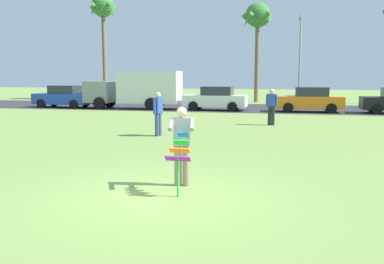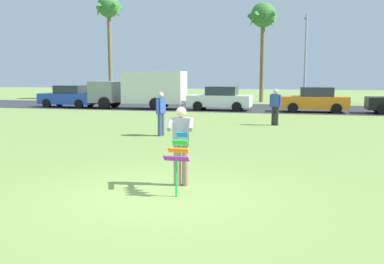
# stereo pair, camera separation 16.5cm
# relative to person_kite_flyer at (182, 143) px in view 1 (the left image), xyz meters

# --- Properties ---
(ground_plane) EXTENTS (120.00, 120.00, 0.00)m
(ground_plane) POSITION_rel_person_kite_flyer_xyz_m (-0.26, -0.83, -0.95)
(ground_plane) COLOR olive
(road_strip) EXTENTS (120.00, 8.00, 0.01)m
(road_strip) POSITION_rel_person_kite_flyer_xyz_m (-0.26, 21.50, -0.95)
(road_strip) COLOR #2D2D33
(road_strip) RESTS_ON ground
(person_kite_flyer) EXTENTS (0.63, 0.72, 1.73)m
(person_kite_flyer) POSITION_rel_person_kite_flyer_xyz_m (0.00, 0.00, 0.00)
(person_kite_flyer) COLOR gray
(person_kite_flyer) RESTS_ON ground
(kite_held) EXTENTS (0.51, 0.63, 1.24)m
(kite_held) POSITION_rel_person_kite_flyer_xyz_m (0.11, -0.66, -0.10)
(kite_held) COLOR blue
(kite_held) RESTS_ON ground
(parked_car_blue) EXTENTS (4.25, 1.93, 1.60)m
(parked_car_blue) POSITION_rel_person_kite_flyer_xyz_m (-13.59, 19.10, -0.18)
(parked_car_blue) COLOR #2347B7
(parked_car_blue) RESTS_ON ground
(parked_truck_grey_van) EXTENTS (6.75, 2.23, 2.62)m
(parked_truck_grey_van) POSITION_rel_person_kite_flyer_xyz_m (-7.84, 19.10, 0.46)
(parked_truck_grey_van) COLOR gray
(parked_truck_grey_van) RESTS_ON ground
(parked_car_white) EXTENTS (4.25, 1.94, 1.60)m
(parked_car_white) POSITION_rel_person_kite_flyer_xyz_m (-2.39, 19.10, -0.18)
(parked_car_white) COLOR white
(parked_car_white) RESTS_ON ground
(parked_car_orange) EXTENTS (4.23, 1.90, 1.60)m
(parked_car_orange) POSITION_rel_person_kite_flyer_xyz_m (3.68, 19.10, -0.18)
(parked_car_orange) COLOR orange
(parked_car_orange) RESTS_ON ground
(palm_tree_left_near) EXTENTS (2.58, 2.71, 9.80)m
(palm_tree_left_near) POSITION_rel_person_kite_flyer_xyz_m (-14.79, 29.05, 7.33)
(palm_tree_left_near) COLOR brown
(palm_tree_left_near) RESTS_ON ground
(palm_tree_right_near) EXTENTS (2.58, 2.71, 8.44)m
(palm_tree_right_near) POSITION_rel_person_kite_flyer_xyz_m (-0.32, 28.28, 6.08)
(palm_tree_right_near) COLOR brown
(palm_tree_right_near) RESTS_ON ground
(streetlight_pole) EXTENTS (0.24, 1.65, 7.00)m
(streetlight_pole) POSITION_rel_person_kite_flyer_xyz_m (3.21, 26.08, 3.05)
(streetlight_pole) COLOR #9E9EA3
(streetlight_pole) RESTS_ON ground
(person_walker_near) EXTENTS (0.54, 0.33, 1.73)m
(person_walker_near) POSITION_rel_person_kite_flyer_xyz_m (1.53, 11.57, -0.02)
(person_walker_near) COLOR #26262B
(person_walker_near) RESTS_ON ground
(person_walker_far) EXTENTS (0.32, 0.55, 1.73)m
(person_walker_far) POSITION_rel_person_kite_flyer_xyz_m (-2.70, 7.02, -0.02)
(person_walker_far) COLOR #384772
(person_walker_far) RESTS_ON ground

